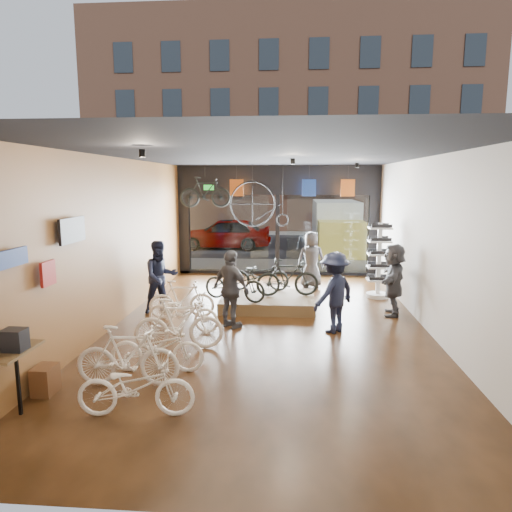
# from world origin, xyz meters

# --- Properties ---
(ground_plane) EXTENTS (7.00, 12.00, 0.04)m
(ground_plane) POSITION_xyz_m (0.00, 0.00, -0.02)
(ground_plane) COLOR black
(ground_plane) RESTS_ON ground
(ceiling) EXTENTS (7.00, 12.00, 0.04)m
(ceiling) POSITION_xyz_m (0.00, 0.00, 3.82)
(ceiling) COLOR black
(ceiling) RESTS_ON ground
(wall_left) EXTENTS (0.04, 12.00, 3.80)m
(wall_left) POSITION_xyz_m (-3.52, 0.00, 1.90)
(wall_left) COLOR brown
(wall_left) RESTS_ON ground
(wall_right) EXTENTS (0.04, 12.00, 3.80)m
(wall_right) POSITION_xyz_m (3.52, 0.00, 1.90)
(wall_right) COLOR beige
(wall_right) RESTS_ON ground
(wall_back) EXTENTS (7.00, 0.04, 3.80)m
(wall_back) POSITION_xyz_m (0.00, -6.02, 1.90)
(wall_back) COLOR beige
(wall_back) RESTS_ON ground
(storefront) EXTENTS (7.00, 0.26, 3.80)m
(storefront) POSITION_xyz_m (0.00, 6.00, 1.90)
(storefront) COLOR black
(storefront) RESTS_ON ground
(exit_sign) EXTENTS (0.35, 0.06, 0.18)m
(exit_sign) POSITION_xyz_m (-2.40, 5.88, 3.05)
(exit_sign) COLOR #198C26
(exit_sign) RESTS_ON storefront
(street_road) EXTENTS (30.00, 18.00, 0.02)m
(street_road) POSITION_xyz_m (0.00, 15.00, -0.01)
(street_road) COLOR black
(street_road) RESTS_ON ground
(sidewalk_near) EXTENTS (30.00, 2.40, 0.12)m
(sidewalk_near) POSITION_xyz_m (0.00, 7.20, 0.06)
(sidewalk_near) COLOR slate
(sidewalk_near) RESTS_ON ground
(sidewalk_far) EXTENTS (30.00, 2.00, 0.12)m
(sidewalk_far) POSITION_xyz_m (0.00, 19.00, 0.06)
(sidewalk_far) COLOR slate
(sidewalk_far) RESTS_ON ground
(opposite_building) EXTENTS (26.00, 5.00, 14.00)m
(opposite_building) POSITION_xyz_m (0.00, 21.50, 7.00)
(opposite_building) COLOR brown
(opposite_building) RESTS_ON ground
(street_car) EXTENTS (4.45, 1.79, 1.52)m
(street_car) POSITION_xyz_m (-2.75, 12.00, 0.76)
(street_car) COLOR gray
(street_car) RESTS_ON street_road
(box_truck) EXTENTS (1.98, 5.95, 2.35)m
(box_truck) POSITION_xyz_m (2.56, 11.00, 1.17)
(box_truck) COLOR silver
(box_truck) RESTS_ON street_road
(floor_bike_0) EXTENTS (1.68, 0.71, 0.86)m
(floor_bike_0) POSITION_xyz_m (-1.64, -4.15, 0.43)
(floor_bike_0) COLOR white
(floor_bike_0) RESTS_ON ground_plane
(floor_bike_1) EXTENTS (1.69, 0.53, 1.01)m
(floor_bike_1) POSITION_xyz_m (-2.09, -3.24, 0.50)
(floor_bike_1) COLOR white
(floor_bike_1) RESTS_ON ground_plane
(floor_bike_2) EXTENTS (1.64, 0.64, 0.85)m
(floor_bike_2) POSITION_xyz_m (-1.79, -2.64, 0.42)
(floor_bike_2) COLOR white
(floor_bike_2) RESTS_ON ground_plane
(floor_bike_3) EXTENTS (1.78, 0.76, 1.03)m
(floor_bike_3) POSITION_xyz_m (-1.67, -1.59, 0.52)
(floor_bike_3) COLOR white
(floor_bike_3) RESTS_ON ground_plane
(floor_bike_4) EXTENTS (1.72, 0.86, 0.86)m
(floor_bike_4) POSITION_xyz_m (-1.86, -0.47, 0.43)
(floor_bike_4) COLOR white
(floor_bike_4) RESTS_ON ground_plane
(floor_bike_5) EXTENTS (1.61, 0.71, 0.94)m
(floor_bike_5) POSITION_xyz_m (-2.11, 0.45, 0.47)
(floor_bike_5) COLOR white
(floor_bike_5) RESTS_ON ground_plane
(display_platform) EXTENTS (2.40, 1.80, 0.30)m
(display_platform) POSITION_xyz_m (-0.10, 1.59, 0.15)
(display_platform) COLOR #503B21
(display_platform) RESTS_ON ground_plane
(display_bike_left) EXTENTS (1.77, 1.13, 0.88)m
(display_bike_left) POSITION_xyz_m (-0.91, 1.08, 0.74)
(display_bike_left) COLOR black
(display_bike_left) RESTS_ON display_platform
(display_bike_mid) EXTENTS (1.68, 0.68, 0.98)m
(display_bike_mid) POSITION_xyz_m (0.40, 1.63, 0.79)
(display_bike_mid) COLOR black
(display_bike_mid) RESTS_ON display_platform
(display_bike_right) EXTENTS (1.64, 0.59, 0.86)m
(display_bike_right) POSITION_xyz_m (-0.38, 2.21, 0.73)
(display_bike_right) COLOR black
(display_bike_right) RESTS_ON display_platform
(customer_1) EXTENTS (1.11, 1.07, 1.81)m
(customer_1) POSITION_xyz_m (-2.74, 0.92, 0.91)
(customer_1) COLOR #161C33
(customer_1) RESTS_ON ground_plane
(customer_2) EXTENTS (1.09, 0.97, 1.77)m
(customer_2) POSITION_xyz_m (-0.83, -0.15, 0.88)
(customer_2) COLOR #3F3F44
(customer_2) RESTS_ON ground_plane
(customer_3) EXTENTS (1.27, 1.27, 1.77)m
(customer_3) POSITION_xyz_m (1.43, -0.28, 0.88)
(customer_3) COLOR #161C33
(customer_3) RESTS_ON ground_plane
(customer_4) EXTENTS (0.93, 0.69, 1.75)m
(customer_4) POSITION_xyz_m (1.11, 3.97, 0.87)
(customer_4) COLOR #3F3F44
(customer_4) RESTS_ON ground_plane
(customer_5) EXTENTS (0.88, 1.72, 1.77)m
(customer_5) POSITION_xyz_m (2.99, 1.15, 0.89)
(customer_5) COLOR #3F3F44
(customer_5) RESTS_ON ground_plane
(sunglasses_rack) EXTENTS (0.75, 0.68, 2.12)m
(sunglasses_rack) POSITION_xyz_m (2.95, 2.88, 1.06)
(sunglasses_rack) COLOR white
(sunglasses_rack) RESTS_ON ground_plane
(wall_merch) EXTENTS (0.40, 2.40, 2.60)m
(wall_merch) POSITION_xyz_m (-3.38, -3.50, 1.30)
(wall_merch) COLOR navy
(wall_merch) RESTS_ON wall_left
(penny_farthing) EXTENTS (1.81, 0.06, 1.45)m
(penny_farthing) POSITION_xyz_m (-0.45, 4.48, 2.50)
(penny_farthing) COLOR black
(penny_farthing) RESTS_ON ceiling
(hung_bike) EXTENTS (1.63, 0.69, 0.95)m
(hung_bike) POSITION_xyz_m (-2.21, 4.20, 2.93)
(hung_bike) COLOR black
(hung_bike) RESTS_ON ceiling
(jersey_left) EXTENTS (0.45, 0.03, 0.55)m
(jersey_left) POSITION_xyz_m (-1.34, 5.20, 3.05)
(jersey_left) COLOR #CC5919
(jersey_left) RESTS_ON ceiling
(jersey_mid) EXTENTS (0.45, 0.03, 0.55)m
(jersey_mid) POSITION_xyz_m (1.04, 5.20, 3.05)
(jersey_mid) COLOR #1E3F99
(jersey_mid) RESTS_ON ceiling
(jersey_right) EXTENTS (0.45, 0.03, 0.55)m
(jersey_right) POSITION_xyz_m (2.30, 5.20, 3.05)
(jersey_right) COLOR #CC5919
(jersey_right) RESTS_ON ceiling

